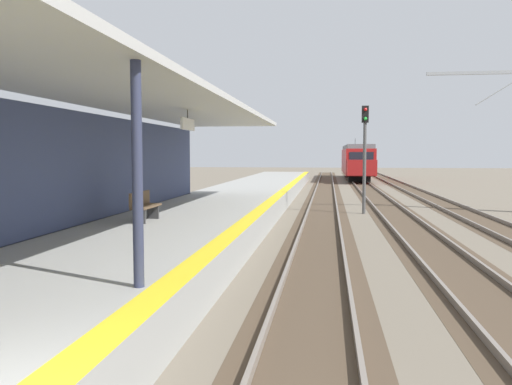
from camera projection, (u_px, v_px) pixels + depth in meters
name	position (u px, v px, depth m)	size (l,w,h in m)	color
station_platform	(203.00, 219.00, 19.92)	(5.00, 80.00, 0.91)	#999993
station_building_with_canopy	(96.00, 163.00, 14.85)	(4.85, 24.00, 4.43)	#4C4C4C
track_pair_nearest_platform	(322.00, 219.00, 23.30)	(2.34, 120.00, 0.16)	#4C3D2D
track_pair_middle	(401.00, 220.00, 22.84)	(2.34, 120.00, 0.16)	#4C3D2D
track_pair_far_side	(484.00, 221.00, 22.38)	(2.34, 120.00, 0.16)	#4C3D2D
approaching_train	(357.00, 160.00, 59.72)	(2.93, 19.60, 4.76)	maroon
rail_signal_post	(365.00, 148.00, 25.49)	(0.32, 0.34, 5.20)	#4C4C4C
platform_bench	(144.00, 205.00, 15.75)	(0.45, 1.60, 0.88)	brown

